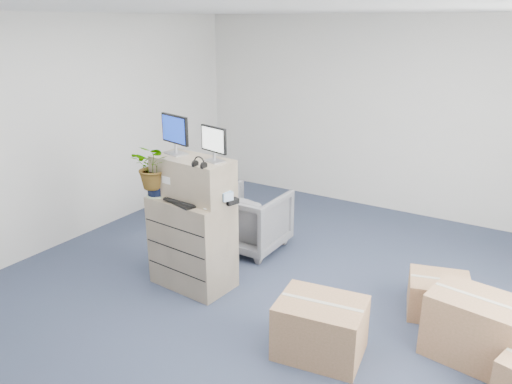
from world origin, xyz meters
TOP-DOWN VIEW (x-y plane):
  - ground at (0.00, 0.00)m, footprint 7.00×7.00m
  - wall_back at (0.00, 3.51)m, footprint 6.00×0.02m
  - filing_cabinet_lower at (-0.91, 0.16)m, footprint 0.88×0.58m
  - filing_cabinet_upper at (-0.91, 0.21)m, footprint 0.87×0.48m
  - monitor_left at (-1.14, 0.24)m, footprint 0.41×0.21m
  - monitor_right at (-0.64, 0.22)m, footprint 0.35×0.18m
  - headphones at (-0.65, 0.00)m, footprint 0.13×0.03m
  - keyboard at (-0.90, 0.02)m, footprint 0.45×0.29m
  - mouse at (-0.57, -0.00)m, footprint 0.11×0.08m
  - water_bottle at (-0.87, 0.22)m, footprint 0.07×0.07m
  - phone_dock at (-0.95, 0.17)m, footprint 0.06×0.05m
  - external_drive at (-0.51, 0.27)m, footprint 0.21×0.18m
  - tissue_box at (-0.55, 0.23)m, footprint 0.25×0.19m
  - potted_plant at (-1.27, 0.04)m, footprint 0.47×0.51m
  - office_chair at (-0.88, 1.25)m, footprint 0.81×0.76m
  - cardboard_boxes at (1.53, 0.26)m, footprint 2.32×1.81m

SIDE VIEW (x-z plane):
  - ground at x=0.00m, z-range 0.00..0.00m
  - cardboard_boxes at x=1.53m, z-range -0.04..0.53m
  - office_chair at x=-0.88m, z-range 0.00..0.83m
  - filing_cabinet_lower at x=-0.91m, z-range 0.00..0.98m
  - keyboard at x=-0.90m, z-range 0.98..1.00m
  - mouse at x=-0.57m, z-range 0.98..1.01m
  - external_drive at x=-0.51m, z-range 0.98..1.03m
  - phone_dock at x=-0.95m, z-range 0.96..1.08m
  - tissue_box at x=-0.55m, z-range 1.03..1.12m
  - water_bottle at x=-0.87m, z-range 0.98..1.23m
  - filing_cabinet_upper at x=-0.91m, z-range 0.98..1.40m
  - potted_plant at x=-1.27m, z-range 1.01..1.46m
  - wall_back at x=0.00m, z-range 0.00..2.80m
  - headphones at x=-0.65m, z-range 1.37..1.50m
  - monitor_right at x=-0.64m, z-range 1.42..1.77m
  - monitor_left at x=-1.14m, z-range 1.42..1.83m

